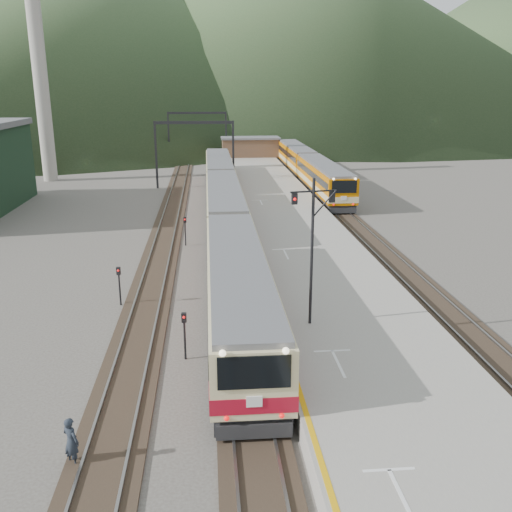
{
  "coord_description": "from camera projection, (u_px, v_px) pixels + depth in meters",
  "views": [
    {
      "loc": [
        -1.4,
        -14.89,
        12.02
      ],
      "look_at": [
        1.45,
        18.44,
        2.0
      ],
      "focal_mm": 40.0,
      "sensor_mm": 36.0,
      "label": 1
    }
  ],
  "objects": [
    {
      "name": "gantry_far",
      "position": [
        197.0,
        127.0,
        92.29
      ],
      "size": [
        9.55,
        0.25,
        8.0
      ],
      "color": "black",
      "rests_on": "ground"
    },
    {
      "name": "worker",
      "position": [
        71.0,
        441.0,
        18.62
      ],
      "size": [
        0.75,
        0.71,
        1.73
      ],
      "primitive_type": "imported",
      "rotation": [
        0.0,
        0.0,
        2.51
      ],
      "color": "#1F2630",
      "rests_on": "ground"
    },
    {
      "name": "platform",
      "position": [
        282.0,
        211.0,
        54.35
      ],
      "size": [
        8.0,
        100.0,
        1.0
      ],
      "primitive_type": "cube",
      "color": "gray",
      "rests_on": "ground"
    },
    {
      "name": "short_signal_a",
      "position": [
        184.0,
        330.0,
        25.69
      ],
      "size": [
        0.23,
        0.18,
        2.27
      ],
      "color": "black",
      "rests_on": "ground"
    },
    {
      "name": "ground",
      "position": [
        260.0,
        487.0,
        17.77
      ],
      "size": [
        400.0,
        400.0,
        0.0
      ],
      "primitive_type": "plane",
      "color": "#47423D",
      "rests_on": "ground"
    },
    {
      "name": "smokestack",
      "position": [
        39.0,
        61.0,
        70.85
      ],
      "size": [
        1.8,
        1.8,
        30.0
      ],
      "primitive_type": "cylinder",
      "color": "#9E998E",
      "rests_on": "ground"
    },
    {
      "name": "track_second",
      "position": [
        338.0,
        210.0,
        56.87
      ],
      "size": [
        2.6,
        200.0,
        0.23
      ],
      "color": "black",
      "rests_on": "ground"
    },
    {
      "name": "second_train",
      "position": [
        308.0,
        167.0,
        73.19
      ],
      "size": [
        2.93,
        39.84,
        3.57
      ],
      "color": "#BD6400",
      "rests_on": "track_second"
    },
    {
      "name": "short_signal_b",
      "position": [
        185.0,
        227.0,
        44.26
      ],
      "size": [
        0.25,
        0.2,
        2.27
      ],
      "color": "black",
      "rests_on": "ground"
    },
    {
      "name": "hill_b",
      "position": [
        282.0,
        19.0,
        228.98
      ],
      "size": [
        220.0,
        220.0,
        75.0
      ],
      "primitive_type": "cone",
      "color": "#354F2C",
      "rests_on": "ground"
    },
    {
      "name": "gantry_near",
      "position": [
        195.0,
        141.0,
        68.43
      ],
      "size": [
        9.55,
        0.25,
        8.0
      ],
      "color": "black",
      "rests_on": "ground"
    },
    {
      "name": "hill_a",
      "position": [
        86.0,
        29.0,
        187.25
      ],
      "size": [
        180.0,
        180.0,
        60.0
      ],
      "primitive_type": "cone",
      "color": "#354F2C",
      "rests_on": "ground"
    },
    {
      "name": "station_shed",
      "position": [
        250.0,
        147.0,
        91.94
      ],
      "size": [
        9.4,
        4.4,
        3.1
      ],
      "color": "brown",
      "rests_on": "platform"
    },
    {
      "name": "track_main",
      "position": [
        223.0,
        212.0,
        55.93
      ],
      "size": [
        2.6,
        200.0,
        0.23
      ],
      "color": "black",
      "rests_on": "ground"
    },
    {
      "name": "signal_mast",
      "position": [
        312.0,
        237.0,
        26.33
      ],
      "size": [
        2.18,
        0.51,
        7.04
      ],
      "color": "black",
      "rests_on": "platform"
    },
    {
      "name": "track_far",
      "position": [
        171.0,
        213.0,
        55.52
      ],
      "size": [
        2.6,
        200.0,
        0.23
      ],
      "color": "black",
      "rests_on": "ground"
    },
    {
      "name": "short_signal_c",
      "position": [
        119.0,
        281.0,
        32.11
      ],
      "size": [
        0.23,
        0.18,
        2.27
      ],
      "color": "black",
      "rests_on": "ground"
    },
    {
      "name": "hill_c",
      "position": [
        493.0,
        51.0,
        220.01
      ],
      "size": [
        160.0,
        160.0,
        50.0
      ],
      "primitive_type": "cone",
      "color": "#354F2C",
      "rests_on": "ground"
    },
    {
      "name": "main_train",
      "position": [
        225.0,
        206.0,
        48.9
      ],
      "size": [
        3.03,
        62.11,
        3.7
      ],
      "color": "#CABC88",
      "rests_on": "track_main"
    }
  ]
}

